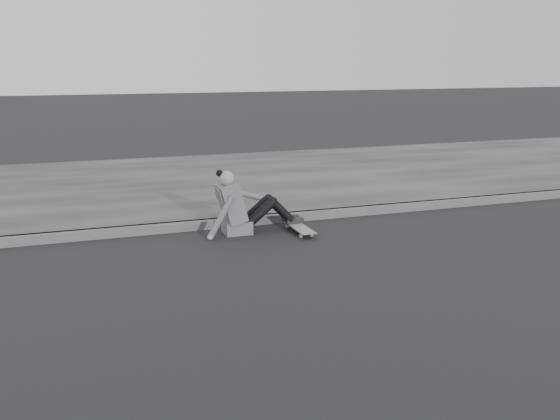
# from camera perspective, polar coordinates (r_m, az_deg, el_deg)

# --- Properties ---
(ground) EXTENTS (80.00, 80.00, 0.00)m
(ground) POSITION_cam_1_polar(r_m,az_deg,el_deg) (7.07, 12.55, -5.56)
(ground) COLOR black
(ground) RESTS_ON ground
(curb) EXTENTS (24.00, 0.16, 0.12)m
(curb) POSITION_cam_1_polar(r_m,az_deg,el_deg) (9.25, 4.17, -0.36)
(curb) COLOR #515151
(curb) RESTS_ON ground
(sidewalk) EXTENTS (24.00, 6.00, 0.12)m
(sidewalk) POSITION_cam_1_polar(r_m,az_deg,el_deg) (12.01, -1.58, 2.89)
(sidewalk) COLOR #393939
(sidewalk) RESTS_ON ground
(skateboard) EXTENTS (0.20, 0.78, 0.09)m
(skateboard) POSITION_cam_1_polar(r_m,az_deg,el_deg) (8.44, 1.74, -1.60)
(skateboard) COLOR gray
(skateboard) RESTS_ON ground
(seated_woman) EXTENTS (1.38, 0.46, 0.88)m
(seated_woman) POSITION_cam_1_polar(r_m,az_deg,el_deg) (8.37, -3.55, 0.30)
(seated_woman) COLOR #58585B
(seated_woman) RESTS_ON ground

